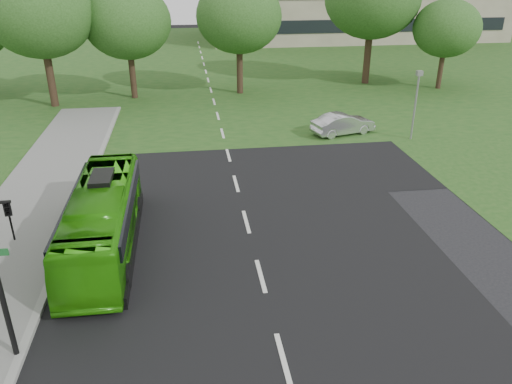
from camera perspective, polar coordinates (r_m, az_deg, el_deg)
ground at (r=15.87m, az=1.68°, el=-13.62°), size 160.00×160.00×0.00m
street_surfaces at (r=36.40m, az=-5.08°, el=8.98°), size 120.00×120.00×0.15m
tree_park_a at (r=40.06m, az=-23.51°, el=18.27°), size 7.39×7.39×9.82m
tree_park_b at (r=40.85m, az=-14.51°, el=18.33°), size 6.58×6.58×8.63m
tree_park_c at (r=41.27m, az=-1.95°, el=19.42°), size 6.71×6.71×8.91m
tree_park_e at (r=45.82m, az=20.97°, el=17.04°), size 5.45×5.45×7.27m
bus at (r=19.30m, az=-17.09°, el=-2.99°), size 2.07×8.80×2.45m
sedan at (r=32.01m, az=9.92°, el=7.68°), size 4.24×2.44×1.32m
traffic_light at (r=14.07m, az=-27.21°, el=-7.13°), size 0.84×0.24×5.22m
camera_pole at (r=31.50m, az=17.86°, el=10.42°), size 0.36×0.31×4.16m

